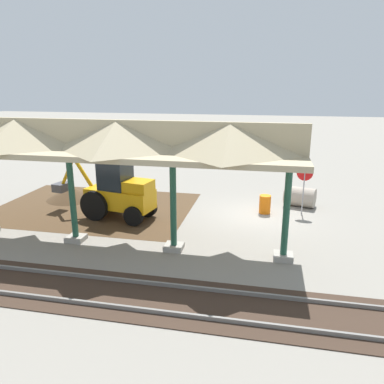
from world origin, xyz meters
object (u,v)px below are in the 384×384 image
object	(u,v)px
backhoe	(117,192)
concrete_pipe	(300,197)
stop_sign	(304,179)
traffic_barrel	(265,204)

from	to	relation	value
backhoe	concrete_pipe	size ratio (longest dim) A/B	3.15
stop_sign	backhoe	world-z (taller)	backhoe
stop_sign	concrete_pipe	world-z (taller)	stop_sign
backhoe	traffic_barrel	bearing A→B (deg)	-163.38
backhoe	concrete_pipe	world-z (taller)	backhoe
traffic_barrel	backhoe	bearing A→B (deg)	16.62
stop_sign	traffic_barrel	bearing A→B (deg)	8.18
stop_sign	backhoe	xyz separation A→B (m)	(8.61, 2.29, -0.50)
backhoe	concrete_pipe	distance (m)	9.30
concrete_pipe	traffic_barrel	bearing A→B (deg)	40.10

